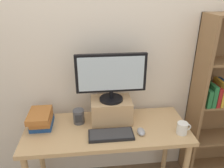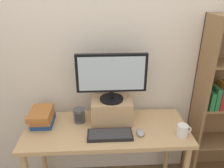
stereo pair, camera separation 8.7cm
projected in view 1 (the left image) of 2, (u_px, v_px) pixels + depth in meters
back_wall at (103, 56)px, 1.99m from camera, size 7.00×0.08×2.60m
desk at (107, 137)px, 1.92m from camera, size 1.40×0.56×0.77m
riser_box at (111, 110)px, 1.94m from camera, size 0.35×0.24×0.21m
computer_monitor at (111, 76)px, 1.80m from camera, size 0.59×0.20×0.41m
keyboard at (111, 135)px, 1.77m from camera, size 0.37×0.16×0.02m
computer_mouse at (141, 132)px, 1.80m from camera, size 0.06×0.10×0.04m
book_stack at (41, 119)px, 1.87m from camera, size 0.19×0.26×0.14m
coffee_mug at (182, 128)px, 1.79m from camera, size 0.12×0.09×0.10m
desk_speaker at (79, 116)px, 1.93m from camera, size 0.10×0.10×0.13m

